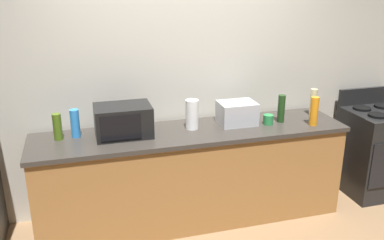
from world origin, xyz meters
The scene contains 12 objects.
back_wall centered at (0.00, 0.81, 1.35)m, with size 6.40×0.10×2.70m, color beige.
counter_run centered at (0.00, 0.40, 0.45)m, with size 2.84×0.64×0.90m.
stove_range centered at (2.00, 0.40, 0.46)m, with size 0.60×0.61×1.08m.
microwave centered at (-0.60, 0.45, 1.04)m, with size 0.48×0.35×0.27m.
toaster_oven centered at (0.45, 0.46, 1.01)m, with size 0.34×0.26×0.21m, color #B7BABF.
paper_towel_roll centered at (0.01, 0.45, 1.04)m, with size 0.12×0.12×0.27m, color white.
bottle_wine centered at (0.87, 0.40, 1.03)m, with size 0.07×0.07×0.26m, color #1E3F19.
bottle_dish_soap centered at (1.12, 0.24, 1.03)m, with size 0.08×0.08×0.27m, color orange.
bottle_spray_cleaner centered at (-1.00, 0.52, 1.02)m, with size 0.08×0.08×0.25m, color #338CE5.
bottle_olive_oil centered at (-1.15, 0.50, 1.01)m, with size 0.07×0.07×0.23m, color #4C6B19.
bottle_hand_soap centered at (1.28, 0.51, 1.03)m, with size 0.07×0.07×0.26m, color beige.
mug_green centered at (0.73, 0.37, 0.95)m, with size 0.09×0.09×0.09m, color #2D8C47.
Camera 1 is at (-0.96, -2.99, 2.23)m, focal length 39.28 mm.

